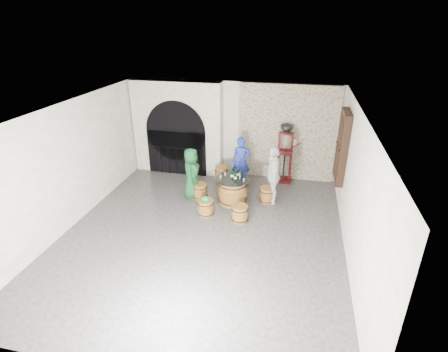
% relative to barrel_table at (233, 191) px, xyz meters
% --- Properties ---
extents(ground, '(8.00, 8.00, 0.00)m').
position_rel_barrel_table_xyz_m(ground, '(-0.42, -1.80, -0.39)').
color(ground, '#2A2A2C').
rests_on(ground, ground).
extents(wall_back, '(8.00, 0.00, 8.00)m').
position_rel_barrel_table_xyz_m(wall_back, '(-0.42, 2.20, 1.21)').
color(wall_back, silver).
rests_on(wall_back, ground).
extents(wall_front, '(8.00, 0.00, 8.00)m').
position_rel_barrel_table_xyz_m(wall_front, '(-0.42, -5.80, 1.21)').
color(wall_front, silver).
rests_on(wall_front, ground).
extents(wall_left, '(0.00, 8.00, 8.00)m').
position_rel_barrel_table_xyz_m(wall_left, '(-3.92, -1.80, 1.21)').
color(wall_left, silver).
rests_on(wall_left, ground).
extents(wall_right, '(0.00, 8.00, 8.00)m').
position_rel_barrel_table_xyz_m(wall_right, '(3.08, -1.80, 1.21)').
color(wall_right, silver).
rests_on(wall_right, ground).
extents(ceiling, '(8.00, 8.00, 0.00)m').
position_rel_barrel_table_xyz_m(ceiling, '(-0.42, -1.80, 2.81)').
color(ceiling, beige).
rests_on(ceiling, wall_back).
extents(stone_facing_panel, '(3.20, 0.12, 3.18)m').
position_rel_barrel_table_xyz_m(stone_facing_panel, '(1.38, 2.14, 1.21)').
color(stone_facing_panel, '#B2A58E').
rests_on(stone_facing_panel, ground).
extents(arched_opening, '(3.10, 0.60, 3.19)m').
position_rel_barrel_table_xyz_m(arched_opening, '(-2.32, 1.94, 1.19)').
color(arched_opening, silver).
rests_on(arched_opening, ground).
extents(shuttered_window, '(0.23, 1.10, 2.00)m').
position_rel_barrel_table_xyz_m(shuttered_window, '(2.96, 0.60, 1.41)').
color(shuttered_window, black).
rests_on(shuttered_window, wall_right).
extents(barrel_table, '(1.03, 1.03, 0.79)m').
position_rel_barrel_table_xyz_m(barrel_table, '(0.00, 0.00, 0.00)').
color(barrel_table, brown).
rests_on(barrel_table, ground).
extents(barrel_stool_left, '(0.46, 0.46, 0.47)m').
position_rel_barrel_table_xyz_m(barrel_stool_left, '(-1.04, 0.09, -0.16)').
color(barrel_stool_left, brown).
rests_on(barrel_stool_left, ground).
extents(barrel_stool_far, '(0.46, 0.46, 0.47)m').
position_rel_barrel_table_xyz_m(barrel_stool_far, '(0.02, 1.04, -0.16)').
color(barrel_stool_far, brown).
rests_on(barrel_stool_far, ground).
extents(barrel_stool_right, '(0.46, 0.46, 0.47)m').
position_rel_barrel_table_xyz_m(barrel_stool_right, '(1.00, 0.28, -0.16)').
color(barrel_stool_right, brown).
rests_on(barrel_stool_right, ground).
extents(barrel_stool_near_right, '(0.46, 0.46, 0.47)m').
position_rel_barrel_table_xyz_m(barrel_stool_near_right, '(0.39, -0.96, -0.16)').
color(barrel_stool_near_right, brown).
rests_on(barrel_stool_near_right, ground).
extents(barrel_stool_near_left, '(0.46, 0.46, 0.47)m').
position_rel_barrel_table_xyz_m(barrel_stool_near_left, '(-0.60, -0.85, -0.16)').
color(barrel_stool_near_left, brown).
rests_on(barrel_stool_near_left, ground).
extents(green_cap, '(0.24, 0.20, 0.11)m').
position_rel_barrel_table_xyz_m(green_cap, '(-0.59, -0.85, 0.12)').
color(green_cap, '#0C8B3A').
rests_on(green_cap, barrel_stool_near_left).
extents(person_green, '(0.60, 0.83, 1.58)m').
position_rel_barrel_table_xyz_m(person_green, '(-1.29, 0.11, 0.40)').
color(person_green, '#134522').
rests_on(person_green, ground).
extents(person_blue, '(0.64, 0.45, 1.64)m').
position_rel_barrel_table_xyz_m(person_blue, '(0.03, 1.26, 0.43)').
color(person_blue, '#1B2C99').
rests_on(person_blue, ground).
extents(person_white, '(0.59, 1.09, 1.76)m').
position_rel_barrel_table_xyz_m(person_white, '(1.13, 0.32, 0.49)').
color(person_white, silver).
rests_on(person_white, ground).
extents(wine_bottle_left, '(0.08, 0.08, 0.32)m').
position_rel_barrel_table_xyz_m(wine_bottle_left, '(-0.02, -0.01, 0.53)').
color(wine_bottle_left, black).
rests_on(wine_bottle_left, barrel_table).
extents(wine_bottle_center, '(0.08, 0.08, 0.32)m').
position_rel_barrel_table_xyz_m(wine_bottle_center, '(0.10, -0.12, 0.53)').
color(wine_bottle_center, black).
rests_on(wine_bottle_center, barrel_table).
extents(wine_bottle_right, '(0.08, 0.08, 0.32)m').
position_rel_barrel_table_xyz_m(wine_bottle_right, '(0.11, 0.13, 0.53)').
color(wine_bottle_right, black).
rests_on(wine_bottle_right, barrel_table).
extents(tasting_glass_a, '(0.05, 0.05, 0.10)m').
position_rel_barrel_table_xyz_m(tasting_glass_a, '(-0.35, -0.05, 0.45)').
color(tasting_glass_a, '#A66720').
rests_on(tasting_glass_a, barrel_table).
extents(tasting_glass_b, '(0.05, 0.05, 0.10)m').
position_rel_barrel_table_xyz_m(tasting_glass_b, '(0.20, 0.05, 0.45)').
color(tasting_glass_b, '#A66720').
rests_on(tasting_glass_b, barrel_table).
extents(tasting_glass_c, '(0.05, 0.05, 0.10)m').
position_rel_barrel_table_xyz_m(tasting_glass_c, '(-0.07, 0.28, 0.45)').
color(tasting_glass_c, '#A66720').
rests_on(tasting_glass_c, barrel_table).
extents(tasting_glass_d, '(0.05, 0.05, 0.10)m').
position_rel_barrel_table_xyz_m(tasting_glass_d, '(0.16, 0.23, 0.45)').
color(tasting_glass_d, '#A66720').
rests_on(tasting_glass_d, barrel_table).
extents(tasting_glass_e, '(0.05, 0.05, 0.10)m').
position_rel_barrel_table_xyz_m(tasting_glass_e, '(0.34, -0.13, 0.45)').
color(tasting_glass_e, '#A66720').
rests_on(tasting_glass_e, barrel_table).
extents(tasting_glass_f, '(0.05, 0.05, 0.10)m').
position_rel_barrel_table_xyz_m(tasting_glass_f, '(-0.26, 0.16, 0.45)').
color(tasting_glass_f, '#A66720').
rests_on(tasting_glass_f, barrel_table).
extents(side_barrel, '(0.44, 0.44, 0.59)m').
position_rel_barrel_table_xyz_m(side_barrel, '(-0.63, 1.24, -0.10)').
color(side_barrel, brown).
rests_on(side_barrel, ground).
extents(corking_press, '(0.80, 0.44, 1.96)m').
position_rel_barrel_table_xyz_m(corking_press, '(1.37, 1.85, 0.75)').
color(corking_press, '#4A0C14').
rests_on(corking_press, ground).
extents(control_box, '(0.18, 0.10, 0.22)m').
position_rel_barrel_table_xyz_m(control_box, '(1.63, 2.06, 0.96)').
color(control_box, silver).
rests_on(control_box, wall_back).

